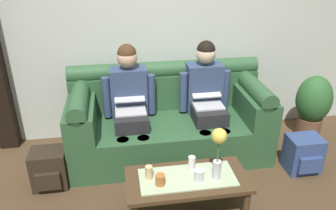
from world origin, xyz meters
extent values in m
cube|color=silver|center=(0.00, 1.70, 1.45)|extent=(6.00, 0.12, 2.90)
cube|color=#2D5633|center=(0.00, 1.10, 0.21)|extent=(2.09, 0.88, 0.42)
cube|color=#2D5633|center=(0.00, 1.43, 0.62)|extent=(2.09, 0.22, 0.40)
cylinder|color=#2D5633|center=(0.00, 1.43, 0.87)|extent=(2.09, 0.18, 0.18)
cube|color=#2D5633|center=(-0.90, 1.10, 0.56)|extent=(0.28, 0.88, 0.28)
cylinder|color=#2D5633|center=(-0.90, 1.10, 0.74)|extent=(0.18, 0.88, 0.18)
cube|color=#2D5633|center=(0.90, 1.10, 0.56)|extent=(0.28, 0.88, 0.28)
cylinder|color=#2D5633|center=(0.90, 1.10, 0.74)|extent=(0.18, 0.88, 0.18)
cube|color=#232326|center=(-0.41, 1.04, 0.49)|extent=(0.34, 0.40, 0.15)
cylinder|color=#232326|center=(-0.51, 0.78, 0.21)|extent=(0.12, 0.12, 0.42)
cylinder|color=#232326|center=(-0.31, 0.78, 0.21)|extent=(0.12, 0.12, 0.42)
cube|color=navy|center=(-0.41, 1.28, 0.69)|extent=(0.38, 0.22, 0.54)
cylinder|color=navy|center=(-0.64, 1.24, 0.67)|extent=(0.09, 0.09, 0.44)
cylinder|color=navy|center=(-0.17, 1.24, 0.67)|extent=(0.09, 0.09, 0.44)
sphere|color=tan|center=(-0.41, 1.26, 1.08)|extent=(0.21, 0.21, 0.21)
sphere|color=#472D19|center=(-0.41, 1.26, 1.12)|extent=(0.19, 0.19, 0.19)
cube|color=silver|center=(-0.41, 1.06, 0.58)|extent=(0.31, 0.22, 0.02)
cube|color=silver|center=(-0.41, 1.19, 0.69)|extent=(0.31, 0.21, 0.06)
cube|color=black|center=(-0.41, 1.18, 0.69)|extent=(0.27, 0.18, 0.04)
cube|color=#232326|center=(0.41, 1.04, 0.49)|extent=(0.34, 0.40, 0.15)
cylinder|color=#232326|center=(0.31, 0.78, 0.21)|extent=(0.12, 0.12, 0.42)
cylinder|color=#232326|center=(0.51, 0.78, 0.21)|extent=(0.12, 0.12, 0.42)
cube|color=navy|center=(0.41, 1.28, 0.69)|extent=(0.38, 0.22, 0.54)
cylinder|color=navy|center=(0.17, 1.24, 0.67)|extent=(0.09, 0.09, 0.44)
cylinder|color=navy|center=(0.64, 1.24, 0.67)|extent=(0.09, 0.09, 0.44)
sphere|color=beige|center=(0.41, 1.26, 1.08)|extent=(0.21, 0.21, 0.21)
sphere|color=black|center=(0.41, 1.26, 1.12)|extent=(0.19, 0.19, 0.19)
cube|color=silver|center=(0.41, 1.06, 0.58)|extent=(0.31, 0.22, 0.02)
cube|color=silver|center=(0.41, 1.21, 0.68)|extent=(0.31, 0.20, 0.09)
cube|color=black|center=(0.41, 1.20, 0.68)|extent=(0.27, 0.18, 0.07)
cube|color=#47331E|center=(0.00, 0.18, 0.34)|extent=(1.02, 0.49, 0.04)
cube|color=#B2C69E|center=(0.00, 0.18, 0.36)|extent=(0.80, 0.34, 0.01)
cylinder|color=#47331E|center=(0.46, -0.01, 0.16)|extent=(0.06, 0.06, 0.32)
cylinder|color=#47331E|center=(-0.46, 0.38, 0.16)|extent=(0.06, 0.06, 0.32)
cylinder|color=#47331E|center=(0.46, 0.38, 0.16)|extent=(0.06, 0.06, 0.32)
cylinder|color=silver|center=(0.23, 0.13, 0.45)|extent=(0.07, 0.07, 0.17)
cylinder|color=#3D7538|center=(0.23, 0.13, 0.64)|extent=(0.01, 0.01, 0.19)
sphere|color=#E5CC4C|center=(0.23, 0.13, 0.78)|extent=(0.12, 0.12, 0.12)
cylinder|color=#B26633|center=(-0.24, 0.12, 0.42)|extent=(0.08, 0.08, 0.09)
cylinder|color=#DBB77A|center=(-0.32, 0.22, 0.43)|extent=(0.06, 0.06, 0.11)
cylinder|color=white|center=(0.06, 0.28, 0.43)|extent=(0.06, 0.06, 0.13)
cylinder|color=silver|center=(0.08, 0.13, 0.42)|extent=(0.08, 0.08, 0.10)
cube|color=#2D2319|center=(-1.21, 0.74, 0.19)|extent=(0.33, 0.26, 0.38)
cube|color=#2D2319|center=(-1.21, 0.59, 0.15)|extent=(0.23, 0.05, 0.17)
cube|color=#33477A|center=(1.30, 0.60, 0.19)|extent=(0.33, 0.26, 0.38)
cube|color=#33477A|center=(1.30, 0.45, 0.15)|extent=(0.23, 0.05, 0.17)
cylinder|color=brown|center=(1.70, 1.19, 0.13)|extent=(0.28, 0.28, 0.26)
ellipsoid|color=#2D602D|center=(1.70, 1.19, 0.50)|extent=(0.40, 0.40, 0.56)
camera|label=1|loc=(-0.51, -2.02, 2.13)|focal=36.02mm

